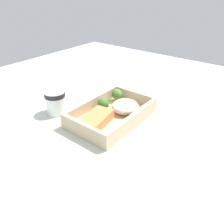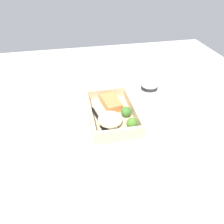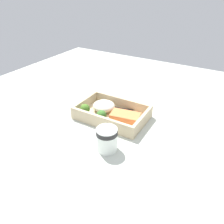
{
  "view_description": "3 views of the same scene",
  "coord_description": "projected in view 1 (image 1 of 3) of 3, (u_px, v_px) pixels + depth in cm",
  "views": [
    {
      "loc": [
        -48.75,
        -38.07,
        39.19
      ],
      "look_at": [
        0.0,
        0.0,
        2.7
      ],
      "focal_mm": 35.0,
      "sensor_mm": 36.0,
      "label": 1
    },
    {
      "loc": [
        66.66,
        -13.72,
        53.33
      ],
      "look_at": [
        0.0,
        0.0,
        2.7
      ],
      "focal_mm": 35.0,
      "sensor_mm": 36.0,
      "label": 2
    },
    {
      "loc": [
        -38.39,
        65.42,
        48.77
      ],
      "look_at": [
        0.0,
        0.0,
        2.7
      ],
      "focal_mm": 35.0,
      "sensor_mm": 36.0,
      "label": 3
    }
  ],
  "objects": [
    {
      "name": "ground_plane",
      "position": [
        112.0,
        121.0,
        0.74
      ],
      "size": [
        160.0,
        160.0,
        2.0
      ],
      "primitive_type": "cube",
      "color": "#B5BCB1"
    },
    {
      "name": "broccoli_floret_1",
      "position": [
        117.0,
        94.0,
        0.81
      ],
      "size": [
        3.98,
        3.98,
        4.75
      ],
      "color": "#809D5D",
      "rests_on": "takeout_tray"
    },
    {
      "name": "salmon_fillet",
      "position": [
        97.0,
        119.0,
        0.68
      ],
      "size": [
        12.22,
        8.17,
        3.11
      ],
      "primitive_type": "cube",
      "rotation": [
        0.0,
        0.0,
        0.17
      ],
      "color": "#EF7F45",
      "rests_on": "takeout_tray"
    },
    {
      "name": "fork",
      "position": [
        129.0,
        118.0,
        0.71
      ],
      "size": [
        15.82,
        4.63,
        0.44
      ],
      "color": "black",
      "rests_on": "takeout_tray"
    },
    {
      "name": "takeout_tray",
      "position": [
        112.0,
        117.0,
        0.73
      ],
      "size": [
        28.01,
        18.12,
        1.2
      ],
      "primitive_type": "cube",
      "color": "#C6B18A",
      "rests_on": "ground_plane"
    },
    {
      "name": "mashed_potatoes",
      "position": [
        125.0,
        106.0,
        0.74
      ],
      "size": [
        9.35,
        9.1,
        4.03
      ],
      "primitive_type": "ellipsoid",
      "color": "silver",
      "rests_on": "takeout_tray"
    },
    {
      "name": "paper_cup",
      "position": [
        56.0,
        101.0,
        0.74
      ],
      "size": [
        7.09,
        7.09,
        8.3
      ],
      "color": "white",
      "rests_on": "ground_plane"
    },
    {
      "name": "receipt_slip",
      "position": [
        76.0,
        97.0,
        0.87
      ],
      "size": [
        9.84,
        13.32,
        0.24
      ],
      "primitive_type": "cube",
      "rotation": [
        0.0,
        0.0,
        0.25
      ],
      "color": "white",
      "rests_on": "ground_plane"
    },
    {
      "name": "tray_rim",
      "position": [
        112.0,
        111.0,
        0.72
      ],
      "size": [
        28.01,
        18.12,
        4.02
      ],
      "color": "#C6B18A",
      "rests_on": "takeout_tray"
    },
    {
      "name": "broccoli_floret_2",
      "position": [
        103.0,
        104.0,
        0.75
      ],
      "size": [
        4.05,
        4.05,
        4.19
      ],
      "color": "#799E5B",
      "rests_on": "takeout_tray"
    }
  ]
}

